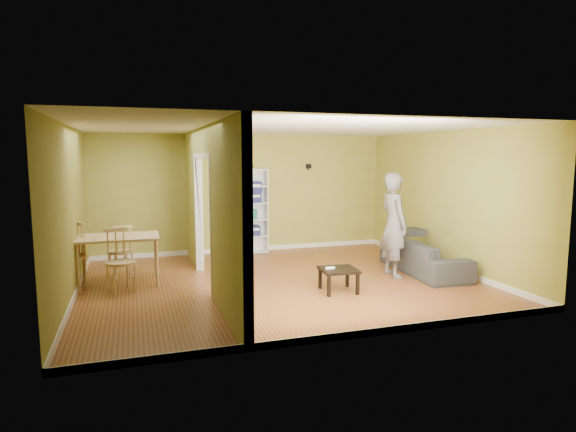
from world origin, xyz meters
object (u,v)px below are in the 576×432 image
Objects in this scene: sofa at (424,251)px; bookshelf at (249,211)px; person at (394,216)px; chair_near at (121,261)px; dining_table at (119,241)px; chair_left at (71,255)px; chair_far at (121,250)px; coffee_table at (339,272)px.

bookshelf is (-2.63, 2.80, 0.53)m from sofa.
chair_near is (-4.60, 0.41, -0.58)m from person.
chair_left reaches higher than dining_table.
dining_table is at bearing 61.42° from chair_left.
chair_far is (0.01, 0.54, -0.26)m from dining_table.
bookshelf is at bearing 100.20° from coffee_table.
bookshelf is 3.29m from dining_table.
person is at bearing 56.13° from chair_left.
dining_table is 1.23× the size of chair_left.
sofa is at bearing -84.37° from person.
person is at bearing -25.34° from chair_near.
person is 1.17× the size of bookshelf.
dining_table is (-4.63, 0.95, -0.35)m from person.
bookshelf is 3.91m from chair_left.
dining_table is 0.78m from chair_left.
chair_far is (-5.30, 1.44, 0.07)m from sofa.
sofa is 2.22× the size of chair_far.
coffee_table is (0.62, -3.47, -0.61)m from bookshelf.
chair_far reaches higher than sofa.
person reaches higher than bookshelf.
person is 2.31× the size of chair_far.
coffee_table is at bearing 128.32° from chair_far.
person is 4.89m from chair_far.
person is 2.15× the size of chair_near.
sofa is 0.97m from person.
chair_near reaches higher than chair_far.
chair_far is at bearing 88.53° from dining_table.
bookshelf is at bearing 94.98° from chair_left.
dining_table reaches higher than coffee_table.
chair_near is (-2.65, -2.45, -0.42)m from bookshelf.
chair_far is at bearing 147.35° from coffee_table.
chair_far is at bearing 78.94° from sofa.
chair_left reaches higher than sofa.
chair_left is at bearing 174.49° from dining_table.
chair_near reaches higher than sofa.
person is 1.65m from coffee_table.
person is 4.74m from dining_table.
dining_table is (-3.30, 1.57, 0.42)m from coffee_table.
chair_left reaches higher than chair_far.
coffee_table is 3.43m from chair_near.
dining_table is (-5.31, 0.90, 0.34)m from sofa.
sofa is at bearing 18.51° from coffee_table.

